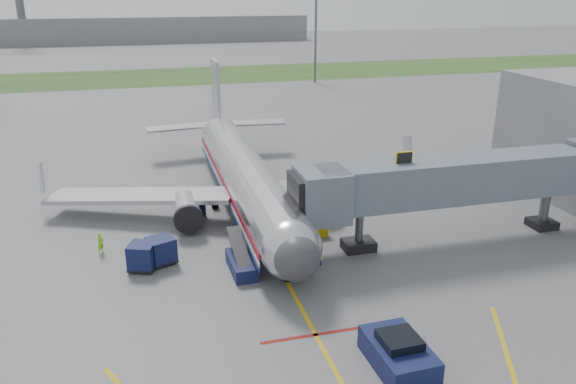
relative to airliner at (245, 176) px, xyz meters
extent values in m
plane|color=#565659|center=(0.00, -15.25, -2.65)|extent=(400.00, 400.00, 0.00)
cube|color=#2D4C1E|center=(0.00, 74.75, -2.64)|extent=(300.00, 25.00, 0.01)
cube|color=gold|center=(0.00, -17.25, -2.64)|extent=(0.25, 50.00, 0.01)
cube|color=maroon|center=(0.00, -19.25, -2.64)|extent=(6.00, 0.25, 0.01)
cylinder|color=silver|center=(0.00, -0.25, 0.05)|extent=(3.80, 28.00, 3.80)
sphere|color=silver|center=(0.00, -14.25, 0.05)|extent=(3.80, 3.80, 3.80)
sphere|color=#38383D|center=(0.00, -15.55, 0.05)|extent=(2.74, 2.74, 2.74)
cube|color=black|center=(0.00, -14.65, 0.60)|extent=(2.20, 1.20, 0.55)
cone|color=silver|center=(0.00, 16.25, 0.05)|extent=(3.80, 5.00, 3.80)
cube|color=#B7BAC1|center=(0.00, 15.75, 4.05)|extent=(0.35, 4.20, 7.00)
cube|color=#B7BAC1|center=(-8.50, -0.25, -0.85)|extent=(15.10, 8.59, 1.13)
cube|color=#B7BAC1|center=(8.50, -0.25, -0.85)|extent=(15.10, 8.59, 1.13)
cylinder|color=silver|center=(-5.20, -3.25, -1.30)|extent=(2.10, 3.60, 2.10)
cylinder|color=silver|center=(5.20, -3.25, -1.30)|extent=(2.10, 3.60, 2.10)
cube|color=maroon|center=(1.92, -0.25, -0.30)|extent=(0.05, 28.00, 0.45)
cube|color=navy|center=(1.92, -0.25, -1.20)|extent=(0.05, 28.00, 0.35)
cylinder|color=black|center=(0.00, -13.25, -2.35)|extent=(0.28, 0.70, 0.70)
cylinder|color=black|center=(-2.60, 0.25, -2.20)|extent=(0.50, 1.00, 1.00)
cylinder|color=black|center=(2.60, 0.25, -2.20)|extent=(0.50, 1.00, 1.00)
cube|color=slate|center=(13.00, -10.25, 1.95)|extent=(20.00, 3.00, 3.00)
cube|color=slate|center=(3.20, -10.25, 1.75)|extent=(3.20, 3.60, 3.40)
cube|color=black|center=(2.00, -10.25, 1.75)|extent=(1.60, 3.00, 2.80)
cube|color=yellow|center=(9.00, -10.25, 3.75)|extent=(1.20, 0.15, 1.00)
cylinder|color=#595B60|center=(6.00, -10.25, -1.10)|extent=(0.56, 0.56, 3.10)
cube|color=black|center=(6.00, -10.25, -2.30)|extent=(2.20, 1.60, 0.70)
cylinder|color=#595B60|center=(21.00, -10.25, -1.10)|extent=(0.70, 0.70, 3.10)
cube|color=black|center=(21.00, -10.25, -2.35)|extent=(1.80, 1.80, 0.60)
cylinder|color=#595B60|center=(25.00, 59.75, 7.35)|extent=(0.44, 0.44, 20.00)
cube|color=slate|center=(-10.00, 154.75, 1.35)|extent=(120.00, 14.00, 8.00)
cube|color=#0D1B3A|center=(3.07, -22.73, -2.02)|extent=(2.63, 4.17, 1.25)
cube|color=black|center=(3.07, -22.73, -1.23)|extent=(1.88, 1.88, 0.57)
cylinder|color=black|center=(2.10, -24.24, -2.19)|extent=(0.28, 0.92, 0.91)
cylinder|color=black|center=(4.14, -24.16, -2.19)|extent=(0.28, 0.92, 0.91)
cylinder|color=black|center=(2.00, -21.29, -2.19)|extent=(0.28, 0.92, 0.91)
cylinder|color=black|center=(4.04, -21.22, -2.19)|extent=(0.28, 0.92, 0.91)
cube|color=#0D1B3A|center=(-7.39, -8.75, -1.66)|extent=(2.09, 2.09, 1.61)
cube|color=black|center=(-7.39, -8.75, -2.46)|extent=(2.15, 2.15, 0.12)
cylinder|color=black|center=(-7.74, -9.56, -2.50)|extent=(0.32, 0.35, 0.29)
cylinder|color=black|center=(-6.58, -9.11, -2.50)|extent=(0.32, 0.35, 0.29)
cylinder|color=black|center=(-8.20, -8.39, -2.50)|extent=(0.32, 0.35, 0.29)
cylinder|color=black|center=(-7.03, -7.94, -2.50)|extent=(0.32, 0.35, 0.29)
cube|color=#0D1B3A|center=(-4.35, -0.86, -1.80)|extent=(1.63, 1.63, 1.38)
cube|color=black|center=(-4.35, -0.86, -2.49)|extent=(1.69, 1.69, 0.11)
cylinder|color=black|center=(-4.76, -1.49, -2.52)|extent=(0.24, 0.28, 0.25)
cylinder|color=black|center=(-3.71, -1.27, -2.52)|extent=(0.24, 0.28, 0.25)
cylinder|color=black|center=(-4.98, -0.45, -2.52)|extent=(0.24, 0.28, 0.25)
cylinder|color=black|center=(-3.93, -0.23, -2.52)|extent=(0.24, 0.28, 0.25)
cube|color=#0D1B3A|center=(-8.61, -9.34, -1.65)|extent=(2.07, 2.07, 1.62)
cube|color=black|center=(-8.61, -9.34, -2.46)|extent=(2.14, 2.14, 0.13)
cylinder|color=black|center=(-9.41, -9.71, -2.50)|extent=(0.32, 0.35, 0.29)
cylinder|color=black|center=(-8.24, -10.14, -2.50)|extent=(0.32, 0.35, 0.29)
cylinder|color=black|center=(-8.98, -8.53, -2.50)|extent=(0.32, 0.35, 0.29)
cylinder|color=black|center=(-7.81, -8.96, -2.50)|extent=(0.32, 0.35, 0.29)
cube|color=#0D1B3A|center=(-2.50, -11.25, -2.19)|extent=(1.52, 3.67, 0.91)
cube|color=black|center=(-2.52, -10.75, -1.24)|extent=(1.03, 4.08, 1.42)
cylinder|color=black|center=(-2.97, -12.57, -2.36)|extent=(0.24, 0.57, 0.56)
cylinder|color=black|center=(-1.96, -12.54, -2.36)|extent=(0.24, 0.57, 0.56)
cylinder|color=black|center=(-3.05, -9.96, -2.36)|extent=(0.24, 0.57, 0.56)
cylinder|color=black|center=(-2.04, -9.92, -2.36)|extent=(0.24, 0.57, 0.56)
cube|color=yellow|center=(4.00, -7.25, -2.11)|extent=(1.39, 0.98, 1.07)
cylinder|color=black|center=(3.55, -7.22, -2.51)|extent=(0.20, 0.28, 0.27)
cylinder|color=black|center=(4.44, -7.28, -2.51)|extent=(0.20, 0.28, 0.27)
imported|color=#91EC1B|center=(-11.36, -6.19, -1.89)|extent=(0.61, 0.66, 1.51)
camera|label=1|loc=(-7.95, -43.25, 14.70)|focal=35.00mm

